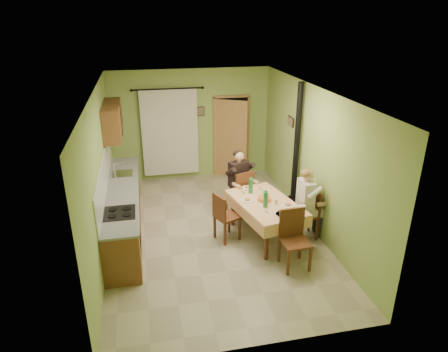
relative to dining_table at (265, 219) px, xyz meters
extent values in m
cube|color=tan|center=(-0.95, 0.38, -0.38)|extent=(4.00, 6.00, 0.01)
cube|color=#95B35C|center=(-0.95, 3.38, 1.02)|extent=(4.00, 0.04, 2.80)
cube|color=#95B35C|center=(-0.95, -2.62, 1.02)|extent=(4.00, 0.04, 2.80)
cube|color=#95B35C|center=(-2.95, 0.38, 1.02)|extent=(0.04, 6.00, 2.80)
cube|color=#95B35C|center=(1.05, 0.38, 1.02)|extent=(0.04, 6.00, 2.80)
cube|color=white|center=(-0.95, 0.38, 2.42)|extent=(4.00, 6.00, 0.04)
cube|color=brown|center=(-2.65, 0.78, 0.06)|extent=(0.60, 3.60, 0.88)
cube|color=gray|center=(-2.65, 0.78, 0.52)|extent=(0.64, 3.64, 0.04)
cube|color=white|center=(-2.94, 0.78, 0.85)|extent=(0.02, 3.60, 0.66)
cube|color=silver|center=(-2.65, 1.58, 0.53)|extent=(0.42, 0.42, 0.03)
cube|color=black|center=(-2.65, -0.22, 0.54)|extent=(0.52, 0.56, 0.02)
cube|color=black|center=(-2.36, -0.22, 0.07)|extent=(0.01, 0.55, 0.55)
cube|color=brown|center=(-2.77, 2.08, 1.57)|extent=(0.35, 1.40, 0.70)
cylinder|color=black|center=(-1.50, 3.26, 1.97)|extent=(1.70, 0.04, 0.04)
cube|color=silver|center=(-1.50, 3.28, 0.87)|extent=(1.40, 0.06, 2.20)
cube|color=black|center=(0.10, 3.36, 0.65)|extent=(0.84, 0.03, 2.06)
cube|color=#AF7D49|center=(-0.35, 3.35, 0.65)|extent=(0.06, 0.06, 2.12)
cube|color=#AF7D49|center=(0.55, 3.35, 0.65)|extent=(0.06, 0.06, 2.12)
cube|color=#AF7D49|center=(0.10, 3.35, 1.71)|extent=(0.96, 0.06, 0.06)
cube|color=#AF7D49|center=(0.05, 3.15, 0.64)|extent=(0.74, 0.42, 2.04)
cube|color=#EBAE7B|center=(0.00, 0.00, 0.36)|extent=(1.30, 1.79, 0.04)
cube|color=#EBAE7B|center=(0.18, -0.79, 0.25)|extent=(0.95, 0.23, 0.22)
cube|color=#EBAE7B|center=(-0.18, 0.79, 0.25)|extent=(0.95, 0.23, 0.22)
cube|color=#EBAE7B|center=(-0.47, -0.11, 0.25)|extent=(0.37, 1.58, 0.22)
cube|color=#EBAE7B|center=(0.47, 0.11, 0.25)|extent=(0.37, 1.58, 0.22)
cylinder|color=white|center=(-0.18, 0.66, 0.39)|extent=(0.25, 0.25, 0.02)
ellipsoid|color=#CC7233|center=(-0.18, 0.66, 0.41)|extent=(0.12, 0.12, 0.05)
cylinder|color=white|center=(0.13, -0.57, 0.39)|extent=(0.25, 0.25, 0.02)
ellipsoid|color=#CC7233|center=(0.13, -0.57, 0.41)|extent=(0.12, 0.12, 0.05)
cylinder|color=white|center=(0.35, -0.25, 0.39)|extent=(0.25, 0.25, 0.02)
ellipsoid|color=#CC7233|center=(0.35, -0.25, 0.41)|extent=(0.12, 0.12, 0.05)
cylinder|color=white|center=(-0.33, 0.11, 0.39)|extent=(0.25, 0.25, 0.02)
ellipsoid|color=#CC7233|center=(-0.33, 0.11, 0.41)|extent=(0.12, 0.12, 0.05)
cylinder|color=#FF8D45|center=(-0.01, 0.05, 0.42)|extent=(0.26, 0.26, 0.08)
cylinder|color=white|center=(0.12, -0.54, 0.39)|extent=(0.28, 0.28, 0.02)
cube|color=tan|center=(0.14, -0.47, 0.41)|extent=(0.07, 0.05, 0.03)
cube|color=tan|center=(0.13, -0.53, 0.41)|extent=(0.07, 0.07, 0.03)
cube|color=tan|center=(0.11, -0.47, 0.41)|extent=(0.06, 0.07, 0.03)
cube|color=tan|center=(0.13, -0.51, 0.41)|extent=(0.06, 0.05, 0.03)
cube|color=tan|center=(0.11, -0.59, 0.41)|extent=(0.07, 0.07, 0.03)
cube|color=tan|center=(0.12, -0.54, 0.41)|extent=(0.07, 0.06, 0.03)
cylinder|color=silver|center=(0.16, -0.14, 0.43)|extent=(0.07, 0.07, 0.10)
cylinder|color=silver|center=(0.08, 0.36, 0.43)|extent=(0.07, 0.07, 0.10)
cylinder|color=white|center=(0.42, -0.73, 0.50)|extent=(0.11, 0.11, 0.22)
cylinder|color=silver|center=(0.42, -0.73, 0.53)|extent=(0.02, 0.02, 0.30)
cube|color=#5B2E18|center=(-0.25, 1.07, 0.10)|extent=(0.58, 0.58, 0.04)
cube|color=#5B2E18|center=(-0.18, 0.88, 0.38)|extent=(0.44, 0.20, 0.52)
cube|color=#5B2E18|center=(0.21, -1.05, 0.10)|extent=(0.47, 0.47, 0.04)
cube|color=#5B2E18|center=(0.20, -0.84, 0.38)|extent=(0.45, 0.06, 0.52)
cube|color=#5B2E18|center=(0.76, -0.15, 0.10)|extent=(0.42, 0.42, 0.04)
cube|color=#5B2E18|center=(0.95, -0.14, 0.35)|extent=(0.05, 0.41, 0.47)
cube|color=#5B2E18|center=(-0.73, 0.08, 0.10)|extent=(0.53, 0.53, 0.04)
cube|color=#5B2E18|center=(-0.89, 0.00, 0.35)|extent=(0.20, 0.38, 0.46)
cube|color=black|center=(-0.22, 0.97, 0.18)|extent=(0.48, 0.50, 0.16)
cube|color=black|center=(-0.26, 1.10, 0.53)|extent=(0.45, 0.35, 0.54)
sphere|color=tan|center=(-0.26, 1.09, 0.92)|extent=(0.21, 0.21, 0.21)
ellipsoid|color=black|center=(-0.27, 1.12, 0.96)|extent=(0.21, 0.21, 0.16)
cube|color=beige|center=(0.86, -0.14, 0.18)|extent=(0.41, 0.37, 0.16)
cube|color=beige|center=(0.73, -0.15, 0.53)|extent=(0.23, 0.40, 0.54)
sphere|color=tan|center=(0.74, -0.15, 0.92)|extent=(0.21, 0.21, 0.21)
ellipsoid|color=olive|center=(0.70, -0.15, 0.96)|extent=(0.21, 0.21, 0.16)
cylinder|color=black|center=(0.95, 0.98, 1.02)|extent=(0.12, 0.12, 2.80)
cylinder|color=black|center=(0.95, 0.98, -0.23)|extent=(0.24, 0.24, 0.30)
cube|color=black|center=(-0.70, 3.35, 1.37)|extent=(0.19, 0.03, 0.23)
cube|color=brown|center=(1.02, 1.58, 1.47)|extent=(0.03, 0.31, 0.21)
camera|label=1|loc=(-2.15, -6.45, 3.70)|focal=32.00mm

